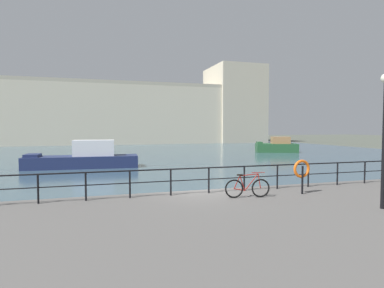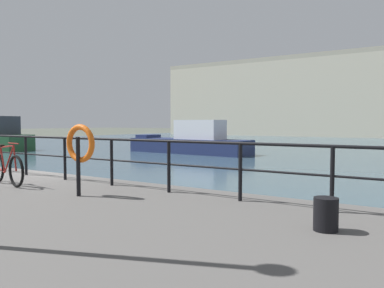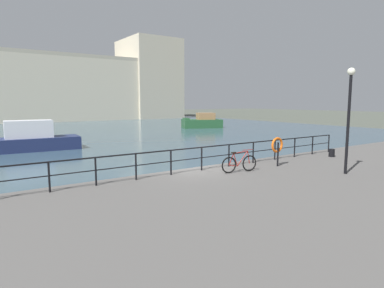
% 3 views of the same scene
% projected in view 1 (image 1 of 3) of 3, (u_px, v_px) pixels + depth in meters
% --- Properties ---
extents(ground_plane, '(240.00, 240.00, 0.00)m').
position_uv_depth(ground_plane, '(201.00, 207.00, 13.92)').
color(ground_plane, '#4C5147').
extents(water_basin, '(80.00, 60.00, 0.01)m').
position_uv_depth(water_basin, '(130.00, 153.00, 42.79)').
color(water_basin, '#385160').
rests_on(water_basin, ground_plane).
extents(quay_promenade, '(56.00, 13.00, 0.76)m').
position_uv_depth(quay_promenade, '(286.00, 256.00, 7.68)').
color(quay_promenade, '#565451').
rests_on(quay_promenade, ground_plane).
extents(harbor_building, '(66.50, 13.39, 17.83)m').
position_uv_depth(harbor_building, '(143.00, 113.00, 70.81)').
color(harbor_building, beige).
rests_on(harbor_building, ground_plane).
extents(moored_white_yacht, '(9.46, 2.95, 2.38)m').
position_uv_depth(moored_white_yacht, '(84.00, 158.00, 27.52)').
color(moored_white_yacht, navy).
rests_on(moored_white_yacht, water_basin).
extents(moored_blue_motorboat, '(6.24, 4.65, 2.17)m').
position_uv_depth(moored_blue_motorboat, '(277.00, 146.00, 45.01)').
color(moored_blue_motorboat, '#23512D').
rests_on(moored_blue_motorboat, water_basin).
extents(quay_railing, '(20.94, 0.07, 1.08)m').
position_uv_depth(quay_railing, '(190.00, 176.00, 12.92)').
color(quay_railing, black).
rests_on(quay_railing, quay_promenade).
extents(parked_bicycle, '(1.75, 0.36, 0.98)m').
position_uv_depth(parked_bicycle, '(247.00, 188.00, 12.30)').
color(parked_bicycle, black).
rests_on(parked_bicycle, quay_promenade).
extents(life_ring_stand, '(0.75, 0.16, 1.40)m').
position_uv_depth(life_ring_stand, '(302.00, 170.00, 13.01)').
color(life_ring_stand, black).
rests_on(life_ring_stand, quay_promenade).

